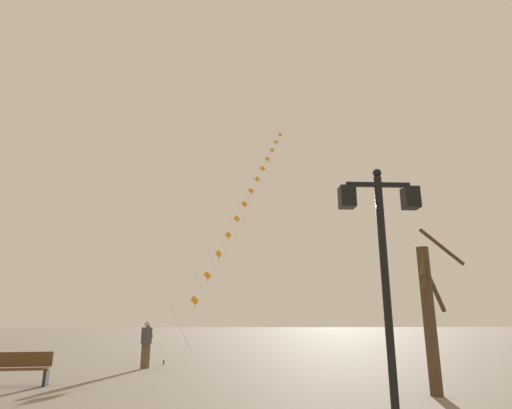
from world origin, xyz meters
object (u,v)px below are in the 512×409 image
at_px(twin_lantern_lamp_post, 382,241).
at_px(bare_tree, 430,312).
at_px(kite_train, 248,198).
at_px(park_bench, 20,369).
at_px(kite_flyer, 146,343).

bearing_deg(twin_lantern_lamp_post, bare_tree, 56.03).
relative_size(twin_lantern_lamp_post, bare_tree, 1.10).
height_order(kite_train, bare_tree, kite_train).
distance_m(twin_lantern_lamp_post, bare_tree, 4.26).
xyz_separation_m(twin_lantern_lamp_post, park_bench, (-8.55, 5.44, -2.69)).
bearing_deg(bare_tree, twin_lantern_lamp_post, -123.97).
relative_size(twin_lantern_lamp_post, park_bench, 2.74).
bearing_deg(kite_train, kite_flyer, -110.77).
bearing_deg(kite_train, twin_lantern_lamp_post, -85.04).
xyz_separation_m(bare_tree, park_bench, (-10.84, 2.05, -1.51)).
height_order(twin_lantern_lamp_post, kite_train, kite_train).
relative_size(twin_lantern_lamp_post, kite_train, 0.24).
height_order(bare_tree, park_bench, bare_tree).
bearing_deg(kite_flyer, park_bench, 169.64).
height_order(twin_lantern_lamp_post, bare_tree, twin_lantern_lamp_post).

